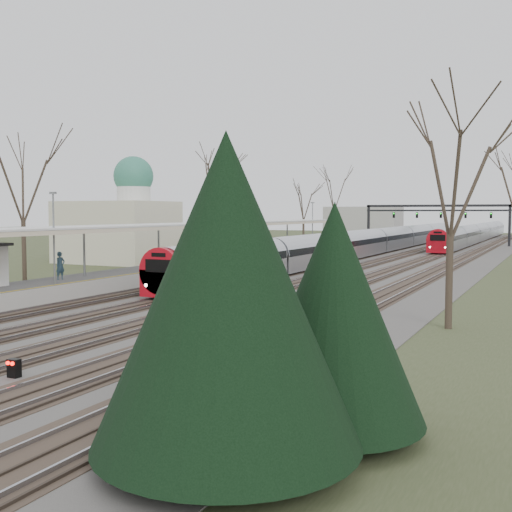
{
  "coord_description": "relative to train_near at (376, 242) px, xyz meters",
  "views": [
    {
      "loc": [
        17.21,
        -12.65,
        4.97
      ],
      "look_at": [
        -1.41,
        26.33,
        2.0
      ],
      "focal_mm": 45.0,
      "sensor_mm": 36.0,
      "label": 1
    }
  ],
  "objects": [
    {
      "name": "evergreen_clump",
      "position": [
        14.42,
        -62.45,
        1.79
      ],
      "size": [
        5.9,
        7.1,
        6.5
      ],
      "color": "#2D231C",
      "rests_on": "ground"
    },
    {
      "name": "tree_west_far",
      "position": [
        -14.5,
        -13.25,
        6.54
      ],
      "size": [
        5.5,
        5.5,
        11.33
      ],
      "color": "#2D231C",
      "rests_on": "ground"
    },
    {
      "name": "train_far",
      "position": [
        7.0,
        38.06,
        0.0
      ],
      "size": [
        2.62,
        75.21,
        3.05
      ],
      "color": "#A6AAB1",
      "rests_on": "ground"
    },
    {
      "name": "ground_signal",
      "position": [
        5.25,
        -60.19,
        -1.16
      ],
      "size": [
        0.35,
        0.33,
        0.61
      ],
      "color": "black",
      "rests_on": "ground"
    },
    {
      "name": "canopy",
      "position": [
        -6.55,
        -28.26,
        2.45
      ],
      "size": [
        4.1,
        50.0,
        3.11
      ],
      "color": "slate",
      "rests_on": "platform"
    },
    {
      "name": "train_near",
      "position": [
        0.0,
        0.0,
        0.0
      ],
      "size": [
        2.62,
        90.21,
        3.05
      ],
      "color": "#A6AAB1",
      "rests_on": "ground"
    },
    {
      "name": "signal_gantry",
      "position": [
        2.79,
        23.74,
        3.43
      ],
      "size": [
        21.0,
        0.59,
        6.08
      ],
      "color": "black",
      "rests_on": "ground"
    },
    {
      "name": "tree_west_near",
      "position": [
        -13.5,
        -41.25,
        5.81
      ],
      "size": [
        5.0,
        5.0,
        10.3
      ],
      "color": "#2D231C",
      "rests_on": "ground"
    },
    {
      "name": "track_bed",
      "position": [
        2.76,
        -6.25,
        -1.42
      ],
      "size": [
        24.0,
        160.0,
        0.22
      ],
      "color": "#474442",
      "rests_on": "ground"
    },
    {
      "name": "tree_east_near",
      "position": [
        15.5,
        -46.25,
        5.08
      ],
      "size": [
        4.5,
        4.5,
        9.27
      ],
      "color": "#2D231C",
      "rests_on": "ground"
    },
    {
      "name": "platform",
      "position": [
        -6.55,
        -23.75,
        -0.98
      ],
      "size": [
        3.5,
        69.0,
        1.0
      ],
      "primitive_type": "cube",
      "color": "#9E9B93",
      "rests_on": "ground"
    },
    {
      "name": "dome_building",
      "position": [
        -19.21,
        -23.25,
        2.24
      ],
      "size": [
        10.0,
        8.0,
        10.3
      ],
      "color": "beige",
      "rests_on": "ground"
    },
    {
      "name": "passenger",
      "position": [
        -6.65,
        -45.22,
        0.35
      ],
      "size": [
        0.48,
        0.66,
        1.66
      ],
      "primitive_type": "imported",
      "rotation": [
        0.0,
        0.0,
        1.43
      ],
      "color": "#2A4151",
      "rests_on": "platform"
    }
  ]
}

